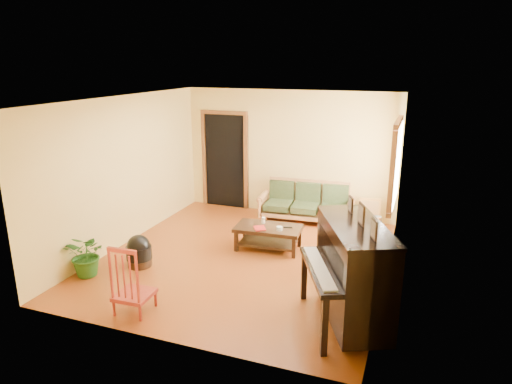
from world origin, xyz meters
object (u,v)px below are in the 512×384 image
at_px(coffee_table, 268,238).
at_px(piano, 353,275).
at_px(armchair, 352,241).
at_px(footstool, 139,255).
at_px(ceramic_crock, 377,222).
at_px(sofa, 306,202).
at_px(red_chair, 133,278).
at_px(potted_plant, 88,255).

xyz_separation_m(coffee_table, piano, (1.72, -1.83, 0.45)).
bearing_deg(armchair, footstool, -140.16).
distance_m(footstool, ceramic_crock, 4.56).
height_order(sofa, armchair, sofa).
bearing_deg(red_chair, potted_plant, 151.36).
distance_m(piano, ceramic_crock, 3.59).
bearing_deg(armchair, coffee_table, -165.25).
distance_m(sofa, coffee_table, 1.65).
xyz_separation_m(piano, potted_plant, (-3.95, -0.08, -0.31)).
distance_m(sofa, potted_plant, 4.32).
relative_size(piano, ceramic_crock, 6.51).
xyz_separation_m(coffee_table, footstool, (-1.71, -1.36, -0.01)).
distance_m(coffee_table, footstool, 2.19).
bearing_deg(ceramic_crock, potted_plant, -136.96).
relative_size(coffee_table, red_chair, 1.19).
height_order(sofa, coffee_table, sofa).
height_order(sofa, ceramic_crock, sofa).
height_order(piano, potted_plant, piano).
bearing_deg(piano, sofa, 88.40).
relative_size(piano, red_chair, 1.55).
bearing_deg(red_chair, footstool, 119.64).
relative_size(coffee_table, ceramic_crock, 4.99).
bearing_deg(coffee_table, piano, -46.89).
height_order(ceramic_crock, potted_plant, potted_plant).
bearing_deg(piano, armchair, 74.45).
xyz_separation_m(sofa, coffee_table, (-0.25, -1.62, -0.19)).
distance_m(coffee_table, potted_plant, 2.95).
relative_size(sofa, potted_plant, 2.71).
xyz_separation_m(piano, ceramic_crock, (-0.06, 3.55, -0.54)).
relative_size(sofa, coffee_table, 1.64).
bearing_deg(piano, red_chair, 170.15).
xyz_separation_m(sofa, armchair, (1.18, -1.69, -0.01)).
xyz_separation_m(sofa, ceramic_crock, (1.41, 0.10, -0.28)).
xyz_separation_m(coffee_table, armchair, (1.43, -0.07, 0.18)).
relative_size(coffee_table, footstool, 2.81).
bearing_deg(coffee_table, armchair, -2.92).
relative_size(armchair, ceramic_crock, 3.38).
height_order(armchair, red_chair, red_chair).
relative_size(red_chair, ceramic_crock, 4.20).
relative_size(footstool, potted_plant, 0.59).
bearing_deg(coffee_table, potted_plant, -139.42).
height_order(armchair, footstool, armchair).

